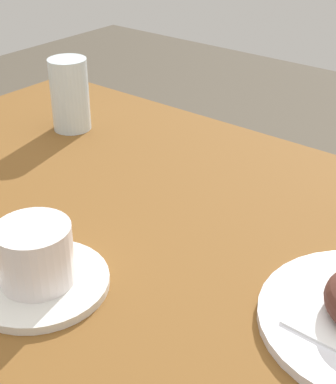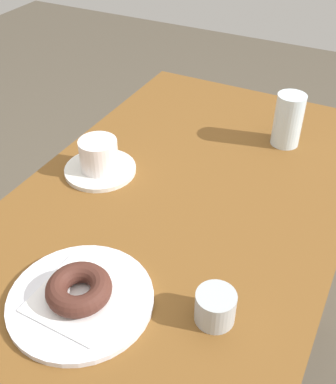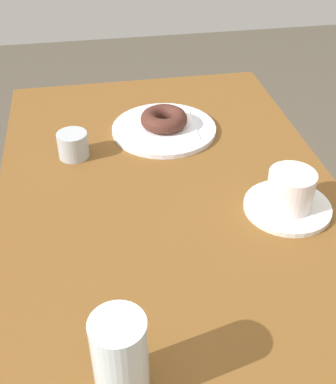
{
  "view_description": "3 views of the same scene",
  "coord_description": "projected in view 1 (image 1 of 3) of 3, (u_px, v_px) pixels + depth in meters",
  "views": [
    {
      "loc": [
        -0.39,
        0.49,
        1.17
      ],
      "look_at": [
        0.0,
        0.0,
        0.81
      ],
      "focal_mm": 53.91,
      "sensor_mm": 36.0,
      "label": 1
    },
    {
      "loc": [
        -0.63,
        -0.31,
        1.35
      ],
      "look_at": [
        -0.02,
        0.01,
        0.81
      ],
      "focal_mm": 43.57,
      "sensor_mm": 36.0,
      "label": 2
    },
    {
      "loc": [
        0.66,
        -0.13,
        1.31
      ],
      "look_at": [
        -0.03,
        -0.01,
        0.78
      ],
      "focal_mm": 46.12,
      "sensor_mm": 36.0,
      "label": 3
    }
  ],
  "objects": [
    {
      "name": "coffee_cup",
      "position": [
        37.0,
        263.0,
        0.61
      ],
      "size": [
        0.15,
        0.15,
        0.08
      ],
      "color": "silver",
      "rests_on": "table"
    },
    {
      "name": "water_glass",
      "position": [
        70.0,
        95.0,
        0.98
      ],
      "size": [
        0.07,
        0.07,
        0.12
      ],
      "primitive_type": "cylinder",
      "color": "silver",
      "rests_on": "table"
    },
    {
      "name": "table",
      "position": [
        171.0,
        283.0,
        0.8
      ],
      "size": [
        1.11,
        0.63,
        0.76
      ],
      "color": "brown",
      "rests_on": "ground_plane"
    }
  ]
}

